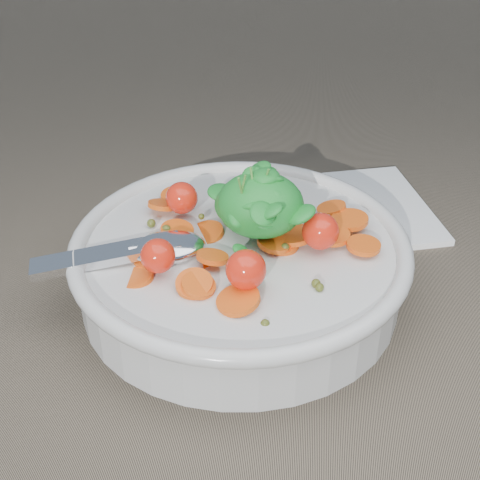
# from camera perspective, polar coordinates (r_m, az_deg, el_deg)

# --- Properties ---
(ground) EXTENTS (6.00, 6.00, 0.00)m
(ground) POSITION_cam_1_polar(r_m,az_deg,el_deg) (0.57, 0.48, -5.92)
(ground) COLOR #776955
(ground) RESTS_ON ground
(bowl) EXTENTS (0.31, 0.29, 0.12)m
(bowl) POSITION_cam_1_polar(r_m,az_deg,el_deg) (0.57, 0.00, -1.93)
(bowl) COLOR silver
(bowl) RESTS_ON ground
(napkin) EXTENTS (0.21, 0.20, 0.01)m
(napkin) POSITION_cam_1_polar(r_m,az_deg,el_deg) (0.70, 8.69, 2.50)
(napkin) COLOR white
(napkin) RESTS_ON ground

